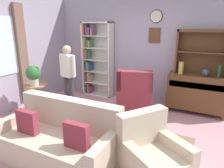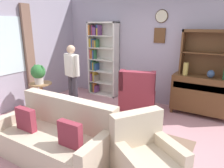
{
  "view_description": "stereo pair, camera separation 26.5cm",
  "coord_description": "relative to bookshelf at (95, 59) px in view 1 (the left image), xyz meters",
  "views": [
    {
      "loc": [
        1.75,
        -3.02,
        1.99
      ],
      "look_at": [
        0.1,
        0.2,
        0.95
      ],
      "focal_mm": 32.59,
      "sensor_mm": 36.0,
      "label": 1
    },
    {
      "loc": [
        1.99,
        -2.89,
        1.99
      ],
      "look_at": [
        0.1,
        0.2,
        0.95
      ],
      "focal_mm": 32.59,
      "sensor_mm": 36.0,
      "label": 2
    }
  ],
  "objects": [
    {
      "name": "person_reading",
      "position": [
        -0.0,
        -1.23,
        -0.15
      ],
      "size": [
        0.52,
        0.28,
        1.56
      ],
      "color": "#38333D",
      "rests_on": "ground_plane"
    },
    {
      "name": "area_rug",
      "position": [
        1.54,
        -2.24,
        -1.06
      ],
      "size": [
        2.82,
        1.82,
        0.01
      ],
      "primitive_type": "cube",
      "color": "#846651",
      "rests_on": "ground_plane"
    },
    {
      "name": "wall_left",
      "position": [
        -1.18,
        -1.97,
        0.34
      ],
      "size": [
        0.16,
        4.2,
        2.8
      ],
      "color": "#A399AD",
      "rests_on": "ground_plane"
    },
    {
      "name": "potted_plant_large",
      "position": [
        -0.53,
        -1.8,
        -0.12
      ],
      "size": [
        0.33,
        0.33,
        0.46
      ],
      "color": "beige",
      "rests_on": "plant_stand"
    },
    {
      "name": "vase_tall",
      "position": [
        2.41,
        -0.16,
        0.0
      ],
      "size": [
        0.11,
        0.11,
        0.28
      ],
      "primitive_type": "cylinder",
      "color": "tan",
      "rests_on": "sideboard"
    },
    {
      "name": "bookshelf",
      "position": [
        0.0,
        0.0,
        0.0
      ],
      "size": [
        0.9,
        0.3,
        2.1
      ],
      "color": "silver",
      "rests_on": "ground_plane"
    },
    {
      "name": "sideboard",
      "position": [
        2.8,
        -0.08,
        -0.55
      ],
      "size": [
        1.3,
        0.45,
        0.92
      ],
      "color": "brown",
      "rests_on": "ground_plane"
    },
    {
      "name": "coffee_table",
      "position": [
        1.29,
        -2.08,
        -0.71
      ],
      "size": [
        0.8,
        0.5,
        0.42
      ],
      "color": "brown",
      "rests_on": "ground_plane"
    },
    {
      "name": "book_stack",
      "position": [
        1.28,
        -2.01,
        -0.61
      ],
      "size": [
        0.21,
        0.14,
        0.07
      ],
      "color": "#B22D33",
      "rests_on": "coffee_table"
    },
    {
      "name": "vase_round",
      "position": [
        2.93,
        -0.15,
        -0.06
      ],
      "size": [
        0.15,
        0.15,
        0.17
      ],
      "primitive_type": "ellipsoid",
      "color": "#33476B",
      "rests_on": "sideboard"
    },
    {
      "name": "armchair_floral",
      "position": [
        2.52,
        -2.65,
        -0.77
      ],
      "size": [
        1.07,
        1.06,
        0.88
      ],
      "color": "beige",
      "rests_on": "ground_plane"
    },
    {
      "name": "plant_stand",
      "position": [
        -0.56,
        -1.74,
        -0.64
      ],
      "size": [
        0.52,
        0.52,
        0.68
      ],
      "color": "#997047",
      "rests_on": "ground_plane"
    },
    {
      "name": "couch_floral",
      "position": [
        1.14,
        -2.9,
        -0.75
      ],
      "size": [
        1.81,
        0.88,
        0.9
      ],
      "color": "beige",
      "rests_on": "ground_plane"
    },
    {
      "name": "wall_back",
      "position": [
        1.34,
        0.19,
        0.35
      ],
      "size": [
        5.0,
        0.09,
        2.8
      ],
      "color": "#A399AD",
      "rests_on": "ground_plane"
    },
    {
      "name": "sideboard_hutch",
      "position": [
        2.8,
        0.03,
        0.5
      ],
      "size": [
        1.1,
        0.26,
        1.0
      ],
      "color": "brown",
      "rests_on": "sideboard"
    },
    {
      "name": "ground_plane",
      "position": [
        1.34,
        -1.94,
        -1.07
      ],
      "size": [
        5.4,
        4.6,
        0.02
      ],
      "primitive_type": "cube",
      "color": "#C68C93"
    },
    {
      "name": "bottle_wine",
      "position": [
        3.19,
        -0.17,
        0.01
      ],
      "size": [
        0.07,
        0.07,
        0.29
      ],
      "primitive_type": "cylinder",
      "color": "#194223",
      "rests_on": "sideboard"
    },
    {
      "name": "wingback_chair",
      "position": [
        1.52,
        -0.74,
        -0.68
      ],
      "size": [
        0.98,
        0.99,
        1.05
      ],
      "color": "maroon",
      "rests_on": "ground_plane"
    }
  ]
}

